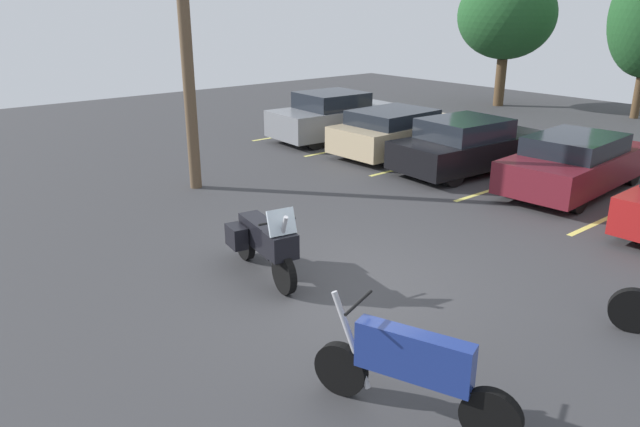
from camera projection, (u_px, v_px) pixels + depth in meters
ground at (350, 286)px, 9.60m from camera, size 44.00×44.00×0.10m
motorcycle_touring at (264, 241)px, 9.63m from camera, size 2.17×0.93×1.35m
motorcycle_second at (411, 369)px, 6.30m from camera, size 2.23×0.99×1.28m
parking_stripes at (518, 182)px, 15.07m from camera, size 16.64×5.03×0.01m
car_grey at (335, 117)px, 19.58m from camera, size 2.15×4.48×1.55m
car_tan at (400, 131)px, 17.69m from camera, size 2.05×4.44×1.34m
car_black at (469, 145)px, 15.85m from camera, size 2.20×4.62×1.43m
car_maroon at (575, 163)px, 14.11m from camera, size 2.15×4.62×1.36m
tree_rear at (507, 16)px, 25.13m from camera, size 4.08×4.08×5.60m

